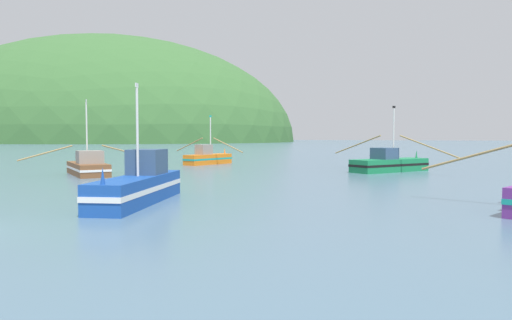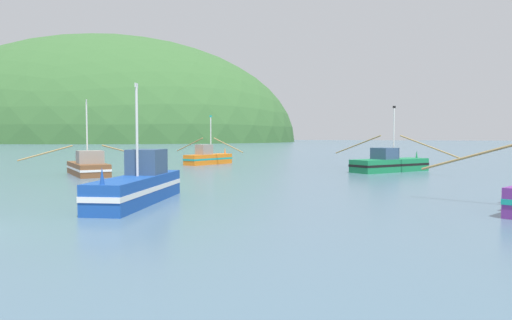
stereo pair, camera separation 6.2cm
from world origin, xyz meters
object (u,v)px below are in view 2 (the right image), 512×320
object	(u,v)px
fishing_boat_orange	(208,158)
fishing_boat_blue	(139,185)
fishing_boat_green	(389,164)
fishing_boat_brown	(88,167)

from	to	relation	value
fishing_boat_orange	fishing_boat_blue	bearing A→B (deg)	-144.14
fishing_boat_green	fishing_boat_brown	world-z (taller)	fishing_boat_brown
fishing_boat_orange	fishing_boat_green	xyz separation A→B (m)	(19.65, -4.89, -0.02)
fishing_boat_brown	fishing_boat_green	bearing A→B (deg)	-111.13
fishing_boat_orange	fishing_boat_brown	bearing A→B (deg)	-173.91
fishing_boat_green	fishing_boat_brown	distance (m)	25.77
fishing_boat_green	fishing_boat_blue	bearing A→B (deg)	-164.65
fishing_boat_orange	fishing_boat_brown	xyz separation A→B (m)	(-3.55, -16.11, -0.07)
fishing_boat_orange	fishing_boat_brown	distance (m)	16.50
fishing_boat_brown	fishing_boat_orange	bearing A→B (deg)	-59.36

